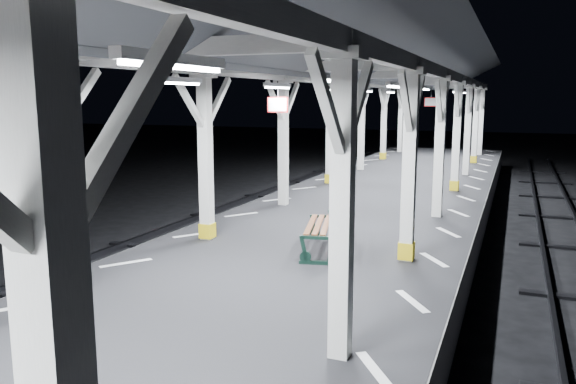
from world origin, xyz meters
The scene contains 7 objects.
ground centered at (0.00, 0.00, 0.00)m, with size 120.00×120.00×0.00m, color black.
platform centered at (0.00, 0.00, 0.50)m, with size 6.00×50.00×1.00m, color black.
hazard_stripes_left centered at (-2.45, 0.00, 1.00)m, with size 1.00×48.00×0.01m, color silver.
hazard_stripes_right centered at (2.45, 0.00, 1.00)m, with size 1.00×48.00×0.01m, color silver.
track_left centered at (-5.00, 0.00, 0.08)m, with size 2.20×60.00×0.16m.
canopy centered at (0.00, -0.01, 4.56)m, with size 5.40×49.00×4.65m.
bench_mid centered at (0.54, 2.05, 1.53)m, with size 1.09×1.94×0.99m.
Camera 1 is at (3.66, -7.60, 3.82)m, focal length 35.00 mm.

